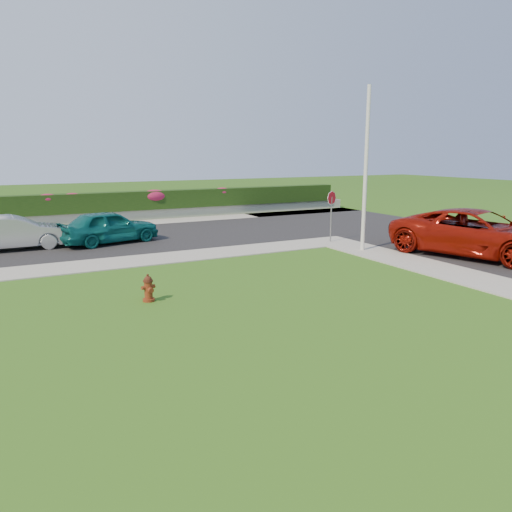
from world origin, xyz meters
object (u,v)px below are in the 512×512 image
fire_hydrant (148,289)px  sedan_teal (109,227)px  sedan_silver (15,233)px  suv_red (478,233)px  utility_pole (366,170)px  stop_sign (331,205)px

fire_hydrant → sedan_teal: bearing=74.9°
sedan_silver → suv_red: bearing=-122.5°
utility_pole → suv_red: bearing=-44.7°
fire_hydrant → suv_red: size_ratio=0.12×
suv_red → utility_pole: size_ratio=0.99×
sedan_silver → utility_pole: bearing=-118.6°
suv_red → sedan_teal: size_ratio=1.50×
suv_red → stop_sign: 6.16m
fire_hydrant → utility_pole: size_ratio=0.12×
suv_red → sedan_teal: (-12.01, 9.47, -0.17)m
sedan_teal → stop_sign: stop_sign is taller
stop_sign → sedan_silver: bearing=164.7°
utility_pole → stop_sign: size_ratio=2.83×
fire_hydrant → utility_pole: bearing=6.7°
suv_red → sedan_silver: suv_red is taller
suv_red → sedan_silver: size_ratio=1.52×
suv_red → stop_sign: size_ratio=2.80×
sedan_teal → utility_pole: utility_pole is taller
suv_red → sedan_silver: bearing=131.2°
sedan_teal → sedan_silver: bearing=71.6°
sedan_silver → utility_pole: 14.58m
sedan_teal → utility_pole: (8.93, -6.42, 2.51)m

